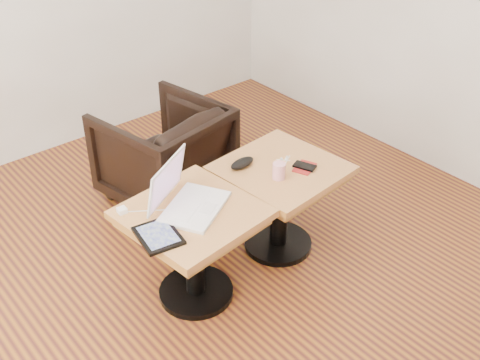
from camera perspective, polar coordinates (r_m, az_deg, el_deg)
room_shell at (r=2.13m, az=-4.89°, el=8.47°), size 4.52×4.52×2.71m
side_table_left at (r=2.96m, az=-4.48°, el=-5.05°), size 0.65×0.65×0.54m
side_table_right at (r=3.29m, az=3.85°, el=-0.73°), size 0.65×0.65×0.54m
laptop at (r=2.88m, az=-5.18°, el=-1.75°), size 0.44×0.42×0.25m
tablet at (r=2.74m, az=-7.76°, el=-5.24°), size 0.21×0.25×0.02m
charging_adapter at (r=2.91m, az=-11.12°, el=-2.84°), size 0.05×0.05×0.03m
glasses_case at (r=3.19m, az=0.21°, el=1.61°), size 0.16×0.07×0.05m
striped_cup at (r=3.09m, az=3.71°, el=0.87°), size 0.08×0.08×0.09m
earbuds_tangle at (r=3.27m, az=4.29°, el=2.03°), size 0.08×0.05×0.02m
phone_on_sleeve at (r=3.21m, az=6.14°, el=1.26°), size 0.16×0.13×0.02m
armchair at (r=3.80m, az=-7.22°, el=2.53°), size 0.78×0.80×0.63m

